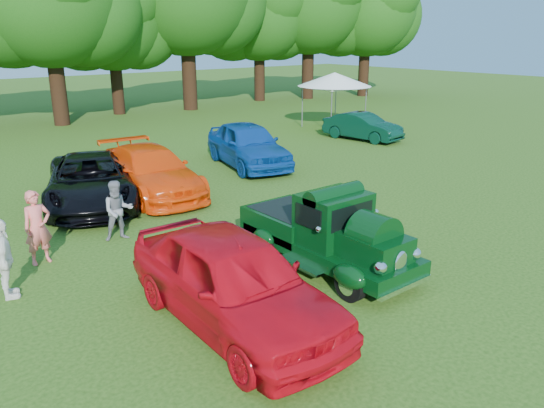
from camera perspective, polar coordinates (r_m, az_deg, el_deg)
ground at (r=11.09m, az=2.05°, el=-8.58°), size 120.00×120.00×0.00m
hero_pickup at (r=11.68m, az=5.85°, el=-3.25°), size 2.05×4.41×1.72m
red_convertible at (r=9.34m, az=-4.20°, el=-8.17°), size 2.14×5.01×1.69m
back_car_black at (r=16.76m, az=-18.92°, el=2.39°), size 4.18×5.86×1.48m
back_car_orange at (r=17.32m, az=-12.91°, el=3.43°), size 2.52×5.33×1.50m
back_car_blue at (r=20.61m, az=-2.60°, el=6.41°), size 3.15×5.32×1.70m
back_car_green at (r=26.30m, az=9.72°, el=8.22°), size 1.93×4.08×1.29m
spectator_pink at (r=12.82m, az=-23.90°, el=-2.32°), size 0.66×0.48×1.69m
spectator_grey at (r=13.64m, az=-16.22°, el=-0.69°), size 0.85×0.73×1.52m
spectator_white at (r=11.43m, az=-26.89°, el=-5.33°), size 0.55×1.00×1.62m
canopy_tent at (r=29.33m, az=6.74°, el=13.13°), size 4.21×4.21×2.96m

